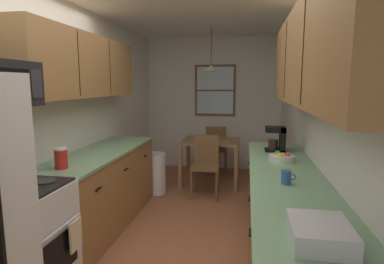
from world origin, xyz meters
TOP-DOWN VIEW (x-y plane):
  - ground_plane at (0.00, 1.00)m, footprint 12.00×12.00m
  - wall_left at (-1.35, 1.00)m, footprint 0.10×9.00m
  - wall_right at (1.35, 1.00)m, footprint 0.10×9.00m
  - wall_back at (0.00, 3.65)m, footprint 4.40×0.10m
  - stove_range at (-0.99, -0.61)m, footprint 0.66×0.61m
  - counter_left at (-1.00, 0.74)m, footprint 0.64×2.09m
  - upper_cabinets_left at (-1.14, 0.69)m, footprint 0.33×2.17m
  - counter_right at (1.00, 0.04)m, footprint 0.64×3.18m
  - upper_cabinets_right at (1.14, -0.01)m, footprint 0.33×2.86m
  - dining_table at (0.06, 2.58)m, footprint 0.94×0.77m
  - dining_chair_near at (0.06, 1.99)m, footprint 0.41×0.41m
  - dining_chair_far at (0.10, 3.18)m, footprint 0.43×0.43m
  - pendant_light at (0.06, 2.58)m, footprint 0.25×0.25m
  - back_window at (0.03, 3.58)m, footprint 0.78×0.05m
  - trash_bin at (-0.70, 1.95)m, footprint 0.30×0.30m
  - storage_canister at (-1.00, -0.02)m, footprint 0.12×0.12m
  - dish_towel at (-0.64, -0.45)m, footprint 0.02×0.16m
  - coffee_maker at (1.00, 1.08)m, footprint 0.22×0.18m
  - mug_by_coffeemaker at (0.96, -0.15)m, footprint 0.11×0.08m
  - fruit_bowl at (1.00, 0.61)m, footprint 0.25×0.25m
  - dish_rack at (1.01, -1.06)m, footprint 0.28×0.34m
  - table_serving_bowl at (0.07, 2.50)m, footprint 0.19×0.19m

SIDE VIEW (x-z plane):
  - ground_plane at x=0.00m, z-range 0.00..0.00m
  - trash_bin at x=-0.70m, z-range 0.00..0.62m
  - counter_right at x=1.00m, z-range 0.00..0.90m
  - counter_left at x=-1.00m, z-range 0.00..0.90m
  - stove_range at x=-0.99m, z-range -0.08..1.02m
  - dish_towel at x=-0.64m, z-range 0.38..0.62m
  - dining_chair_near at x=0.06m, z-range 0.05..0.95m
  - dining_chair_far at x=0.10m, z-range 0.05..0.95m
  - dining_table at x=0.06m, z-range 0.25..0.98m
  - table_serving_bowl at x=0.07m, z-range 0.73..0.79m
  - fruit_bowl at x=1.00m, z-range 0.89..0.98m
  - dish_rack at x=1.01m, z-range 0.90..1.00m
  - mug_by_coffeemaker at x=0.96m, z-range 0.90..1.01m
  - storage_canister at x=-1.00m, z-range 0.90..1.09m
  - coffee_maker at x=1.00m, z-range 0.91..1.19m
  - wall_left at x=-1.35m, z-range 0.00..2.55m
  - wall_right at x=1.35m, z-range 0.00..2.55m
  - wall_back at x=0.00m, z-range 0.00..2.55m
  - back_window at x=0.03m, z-range 1.05..2.02m
  - upper_cabinets_left at x=-1.14m, z-range 1.51..2.19m
  - upper_cabinets_right at x=1.14m, z-range 1.50..2.25m
  - pendant_light at x=0.06m, z-range 1.56..2.26m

